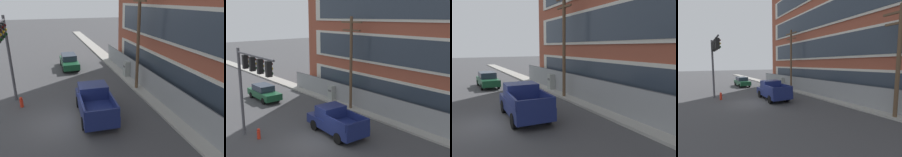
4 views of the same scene
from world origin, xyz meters
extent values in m
plane|color=#424244|center=(0.00, 0.00, 0.00)|extent=(160.00, 160.00, 0.00)
cube|color=#9E9B93|center=(0.00, 7.32, 0.08)|extent=(80.00, 1.64, 0.16)
cube|color=gray|center=(0.86, 7.46, 0.98)|extent=(29.37, 0.04, 1.96)
cylinder|color=#4C4C51|center=(-13.82, 7.46, 0.98)|extent=(0.06, 0.06, 1.96)
cylinder|color=#4C4C51|center=(0.86, 7.46, 1.96)|extent=(29.37, 0.05, 0.05)
cylinder|color=#4C4C51|center=(-4.47, -2.87, 3.17)|extent=(0.20, 0.20, 6.34)
cube|color=black|center=(-3.34, -2.87, 5.49)|extent=(0.28, 0.32, 0.90)
cylinder|color=#4B0807|center=(-3.34, -2.69, 5.77)|extent=(0.04, 0.18, 0.18)
cylinder|color=gold|center=(-3.34, -2.69, 5.49)|extent=(0.04, 0.18, 0.18)
cylinder|color=#0A4011|center=(-3.34, -2.69, 5.21)|extent=(0.04, 0.18, 0.18)
cube|color=black|center=(-2.21, -2.87, 5.49)|extent=(0.28, 0.32, 0.90)
cylinder|color=#4B0807|center=(-2.21, -2.69, 5.77)|extent=(0.04, 0.18, 0.18)
cylinder|color=gold|center=(-2.21, -2.69, 5.49)|extent=(0.04, 0.18, 0.18)
cylinder|color=#0A4011|center=(-2.21, -2.69, 5.21)|extent=(0.04, 0.18, 0.18)
cylinder|color=gold|center=(-1.08, -2.69, 5.49)|extent=(0.04, 0.18, 0.18)
cylinder|color=#0A4011|center=(-1.08, -2.69, 5.21)|extent=(0.04, 0.18, 0.18)
cube|color=navy|center=(-0.27, 2.38, 0.75)|extent=(5.10, 2.33, 0.70)
cube|color=navy|center=(-0.97, 2.42, 1.53)|extent=(1.60, 1.97, 0.86)
cube|color=#283342|center=(-1.74, 2.46, 1.53)|extent=(0.15, 1.69, 0.65)
cube|color=navy|center=(0.80, 1.36, 1.38)|extent=(2.50, 0.26, 0.56)
cube|color=navy|center=(0.90, 3.29, 1.38)|extent=(2.50, 0.26, 0.56)
cube|color=navy|center=(2.18, 2.25, 1.38)|extent=(0.21, 1.98, 0.56)
cylinder|color=black|center=(-1.82, 1.52, 0.40)|extent=(0.81, 0.30, 0.80)
cylinder|color=black|center=(-1.71, 3.41, 0.40)|extent=(0.81, 0.30, 0.80)
cylinder|color=black|center=(1.17, 1.35, 0.40)|extent=(0.81, 0.30, 0.80)
cylinder|color=black|center=(1.28, 3.25, 0.40)|extent=(0.81, 0.30, 0.80)
cube|color=white|center=(-2.82, 1.80, 0.85)|extent=(0.07, 0.24, 0.16)
cube|color=white|center=(-2.74, 3.24, 0.85)|extent=(0.07, 0.24, 0.16)
cube|color=#194C2D|center=(-11.63, 2.14, 0.64)|extent=(4.55, 1.73, 0.64)
cube|color=#283342|center=(-11.81, 2.14, 1.26)|extent=(2.28, 1.51, 0.60)
cylinder|color=black|center=(-10.22, 2.94, 0.32)|extent=(0.64, 0.20, 0.64)
cylinder|color=black|center=(-10.22, 1.35, 0.32)|extent=(0.64, 0.20, 0.64)
cylinder|color=black|center=(-13.04, 2.93, 0.32)|extent=(0.64, 0.20, 0.64)
cylinder|color=black|center=(-13.03, 1.34, 0.32)|extent=(0.64, 0.20, 0.64)
cylinder|color=brown|center=(-3.60, 6.84, 4.21)|extent=(0.26, 0.26, 8.43)
cube|color=brown|center=(-3.60, 6.84, 7.23)|extent=(2.14, 0.14, 0.14)
cube|color=#939993|center=(-6.81, 7.17, 0.80)|extent=(0.66, 0.50, 1.60)
cube|color=#515151|center=(-6.81, 6.91, 1.12)|extent=(0.46, 0.02, 0.20)
cylinder|color=red|center=(-3.06, -2.39, 0.29)|extent=(0.24, 0.24, 0.58)
sphere|color=red|center=(-3.06, -2.39, 0.67)|extent=(0.22, 0.22, 0.22)
camera|label=1|loc=(12.41, -0.48, 7.34)|focal=35.00mm
camera|label=2|loc=(14.59, -9.90, 8.43)|focal=45.00mm
camera|label=3|loc=(11.86, -1.46, 4.16)|focal=35.00mm
camera|label=4|loc=(14.01, -4.61, 3.78)|focal=24.00mm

